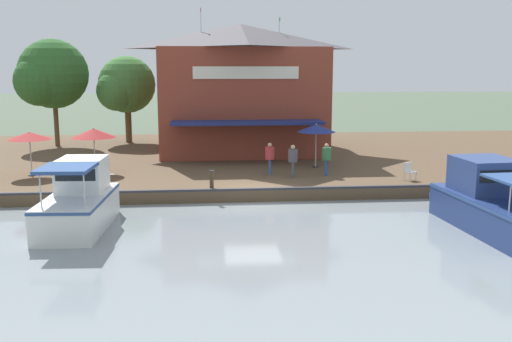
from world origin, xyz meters
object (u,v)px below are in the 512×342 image
(cafe_chair_back_row_seat, at_px, (85,163))
(person_mid_patio, at_px, (326,156))
(patio_umbrella_back_row, at_px, (94,133))
(cafe_chair_far_corner_seat, at_px, (409,170))
(patio_umbrella_mid_patio_left, at_px, (316,128))
(waterfront_restaurant, at_px, (241,87))
(tree_upstream_bank, at_px, (50,76))
(tree_behind_restaurant, at_px, (124,86))
(motorboat_outer_channel, at_px, (487,202))
(cafe_chair_under_first_umbrella, at_px, (86,166))
(person_at_quay_edge, at_px, (293,157))
(cafe_chair_beside_entrance, at_px, (470,163))
(cafe_chair_mid_patio, at_px, (70,174))
(patio_umbrella_by_entrance, at_px, (29,136))
(motorboat_distant_upstream, at_px, (82,201))
(person_near_entrance, at_px, (270,155))
(mooring_post, at_px, (212,180))

(cafe_chair_back_row_seat, xyz_separation_m, person_mid_patio, (1.88, 12.22, 0.53))
(patio_umbrella_back_row, height_order, cafe_chair_far_corner_seat, patio_umbrella_back_row)
(patio_umbrella_mid_patio_left, bearing_deg, waterfront_restaurant, -154.08)
(tree_upstream_bank, relative_size, tree_behind_restaurant, 1.18)
(tree_upstream_bank, bearing_deg, motorboat_outer_channel, 46.10)
(cafe_chair_under_first_umbrella, relative_size, person_mid_patio, 0.53)
(cafe_chair_back_row_seat, bearing_deg, person_at_quay_edge, 77.44)
(waterfront_restaurant, height_order, cafe_chair_beside_entrance, waterfront_restaurant)
(cafe_chair_mid_patio, bearing_deg, cafe_chair_back_row_seat, 177.54)
(patio_umbrella_by_entrance, height_order, patio_umbrella_mid_patio_left, patio_umbrella_mid_patio_left)
(cafe_chair_beside_entrance, bearing_deg, tree_upstream_bank, -116.82)
(motorboat_outer_channel, bearing_deg, cafe_chair_back_row_seat, -120.20)
(cafe_chair_far_corner_seat, bearing_deg, patio_umbrella_mid_patio_left, -136.23)
(patio_umbrella_by_entrance, xyz_separation_m, tree_upstream_bank, (-10.98, -1.66, 2.77))
(patio_umbrella_mid_patio_left, distance_m, cafe_chair_back_row_seat, 12.26)
(cafe_chair_back_row_seat, bearing_deg, waterfront_restaurant, 132.45)
(cafe_chair_beside_entrance, height_order, cafe_chair_under_first_umbrella, same)
(cafe_chair_beside_entrance, xyz_separation_m, cafe_chair_under_first_umbrella, (-1.01, -19.65, 0.00))
(cafe_chair_back_row_seat, distance_m, motorboat_outer_channel, 19.30)
(tree_upstream_bank, bearing_deg, tree_behind_restaurant, 107.78)
(patio_umbrella_by_entrance, distance_m, tree_upstream_bank, 11.45)
(cafe_chair_mid_patio, bearing_deg, tree_upstream_bank, -162.95)
(cafe_chair_back_row_seat, height_order, tree_behind_restaurant, tree_behind_restaurant)
(cafe_chair_mid_patio, bearing_deg, motorboat_distant_upstream, 16.84)
(person_mid_patio, bearing_deg, cafe_chair_far_corner_seat, 66.51)
(cafe_chair_mid_patio, xyz_separation_m, person_near_entrance, (-1.42, 9.54, 0.53))
(patio_umbrella_mid_patio_left, bearing_deg, motorboat_outer_channel, 24.05)
(motorboat_distant_upstream, height_order, tree_upstream_bank, tree_upstream_bank)
(cafe_chair_far_corner_seat, xyz_separation_m, tree_behind_restaurant, (-15.36, -15.38, 3.54))
(person_mid_patio, relative_size, motorboat_distant_upstream, 0.28)
(cafe_chair_beside_entrance, height_order, person_mid_patio, person_mid_patio)
(waterfront_restaurant, bearing_deg, patio_umbrella_by_entrance, -52.61)
(tree_upstream_bank, bearing_deg, person_mid_patio, 53.26)
(cafe_chair_under_first_umbrella, bearing_deg, tree_behind_restaurant, 178.24)
(person_near_entrance, bearing_deg, person_at_quay_edge, 48.61)
(tree_behind_restaurant, bearing_deg, motorboat_distant_upstream, 2.68)
(patio_umbrella_mid_patio_left, height_order, cafe_chair_beside_entrance, patio_umbrella_mid_patio_left)
(waterfront_restaurant, xyz_separation_m, cafe_chair_back_row_seat, (7.83, -8.56, -3.62))
(cafe_chair_mid_patio, distance_m, motorboat_distant_upstream, 5.56)
(patio_umbrella_mid_patio_left, xyz_separation_m, person_at_quay_edge, (2.79, -1.70, -1.12))
(cafe_chair_beside_entrance, bearing_deg, person_mid_patio, -89.15)
(cafe_chair_back_row_seat, height_order, person_near_entrance, person_near_entrance)
(patio_umbrella_by_entrance, xyz_separation_m, patio_umbrella_back_row, (-0.48, 3.04, 0.05))
(person_mid_patio, xyz_separation_m, mooring_post, (2.94, -5.79, -0.56))
(motorboat_outer_channel, bearing_deg, person_at_quay_edge, -139.82)
(waterfront_restaurant, height_order, person_mid_patio, waterfront_restaurant)
(patio_umbrella_by_entrance, distance_m, person_mid_patio, 14.82)
(person_at_quay_edge, height_order, motorboat_outer_channel, motorboat_outer_channel)
(mooring_post, bearing_deg, motorboat_outer_channel, 64.52)
(waterfront_restaurant, bearing_deg, person_near_entrance, 5.28)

